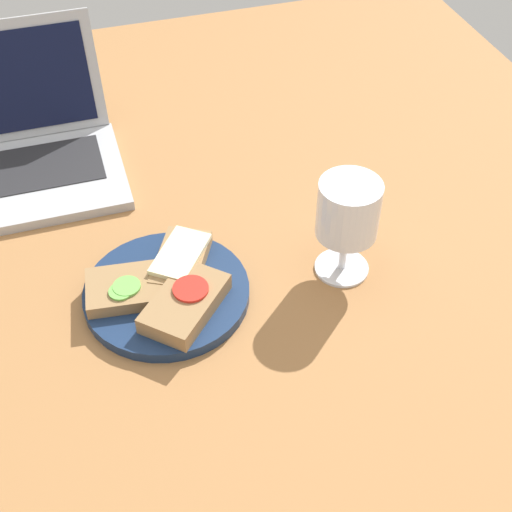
{
  "coord_description": "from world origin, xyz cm",
  "views": [
    {
      "loc": [
        -13.8,
        -71.05,
        72.55
      ],
      "look_at": [
        5.64,
        -8.39,
        8.0
      ],
      "focal_mm": 50.0,
      "sensor_mm": 36.0,
      "label": 1
    }
  ],
  "objects_px": {
    "sandwich_with_tomato": "(185,303)",
    "sandwich_with_cucumber": "(130,288)",
    "sandwich_with_cheese": "(181,259)",
    "laptop": "(9,150)",
    "plate": "(167,293)",
    "wine_glass": "(348,214)"
  },
  "relations": [
    {
      "from": "sandwich_with_cucumber",
      "to": "laptop",
      "type": "relative_size",
      "value": 0.36
    },
    {
      "from": "sandwich_with_cheese",
      "to": "sandwich_with_cucumber",
      "type": "bearing_deg",
      "value": -158.88
    },
    {
      "from": "sandwich_with_tomato",
      "to": "sandwich_with_cheese",
      "type": "bearing_deg",
      "value": 81.13
    },
    {
      "from": "plate",
      "to": "laptop",
      "type": "relative_size",
      "value": 0.66
    },
    {
      "from": "sandwich_with_cheese",
      "to": "wine_glass",
      "type": "relative_size",
      "value": 0.85
    },
    {
      "from": "sandwich_with_tomato",
      "to": "wine_glass",
      "type": "height_order",
      "value": "wine_glass"
    },
    {
      "from": "plate",
      "to": "sandwich_with_tomato",
      "type": "relative_size",
      "value": 1.61
    },
    {
      "from": "sandwich_with_cucumber",
      "to": "sandwich_with_tomato",
      "type": "bearing_deg",
      "value": -38.28
    },
    {
      "from": "sandwich_with_cucumber",
      "to": "wine_glass",
      "type": "bearing_deg",
      "value": -5.24
    },
    {
      "from": "wine_glass",
      "to": "plate",
      "type": "bearing_deg",
      "value": 175.38
    },
    {
      "from": "plate",
      "to": "sandwich_with_cucumber",
      "type": "height_order",
      "value": "sandwich_with_cucumber"
    },
    {
      "from": "sandwich_with_cucumber",
      "to": "sandwich_with_tomato",
      "type": "distance_m",
      "value": 0.08
    },
    {
      "from": "sandwich_with_cheese",
      "to": "laptop",
      "type": "distance_m",
      "value": 0.36
    },
    {
      "from": "sandwich_with_cucumber",
      "to": "laptop",
      "type": "xyz_separation_m",
      "value": [
        -0.13,
        0.33,
        0.01
      ]
    },
    {
      "from": "sandwich_with_tomato",
      "to": "laptop",
      "type": "bearing_deg",
      "value": 116.63
    },
    {
      "from": "sandwich_with_tomato",
      "to": "sandwich_with_cucumber",
      "type": "bearing_deg",
      "value": 141.72
    },
    {
      "from": "plate",
      "to": "sandwich_with_cheese",
      "type": "distance_m",
      "value": 0.05
    },
    {
      "from": "sandwich_with_cucumber",
      "to": "sandwich_with_tomato",
      "type": "relative_size",
      "value": 0.88
    },
    {
      "from": "sandwich_with_tomato",
      "to": "laptop",
      "type": "height_order",
      "value": "laptop"
    },
    {
      "from": "plate",
      "to": "wine_glass",
      "type": "relative_size",
      "value": 1.48
    },
    {
      "from": "sandwich_with_cheese",
      "to": "laptop",
      "type": "xyz_separation_m",
      "value": [
        -0.2,
        0.3,
        0.01
      ]
    },
    {
      "from": "wine_glass",
      "to": "sandwich_with_cucumber",
      "type": "bearing_deg",
      "value": 174.76
    }
  ]
}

